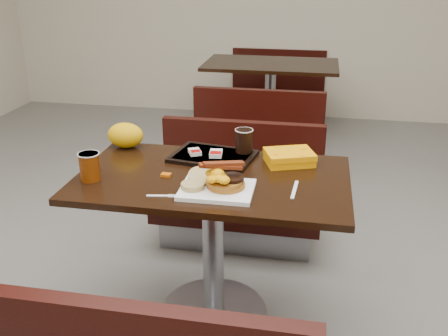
% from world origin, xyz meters
% --- Properties ---
extents(floor, '(6.00, 7.00, 0.01)m').
position_xyz_m(floor, '(0.00, 0.00, 0.00)').
color(floor, gray).
rests_on(floor, ground).
extents(table_near, '(1.20, 0.70, 0.75)m').
position_xyz_m(table_near, '(0.00, 0.00, 0.38)').
color(table_near, black).
rests_on(table_near, floor).
extents(bench_near_n, '(1.00, 0.46, 0.72)m').
position_xyz_m(bench_near_n, '(0.00, 0.70, 0.36)').
color(bench_near_n, black).
rests_on(bench_near_n, floor).
extents(table_far, '(1.20, 0.70, 0.75)m').
position_xyz_m(table_far, '(0.00, 2.60, 0.38)').
color(table_far, black).
rests_on(table_far, floor).
extents(bench_far_s, '(1.00, 0.46, 0.72)m').
position_xyz_m(bench_far_s, '(0.00, 1.90, 0.36)').
color(bench_far_s, black).
rests_on(bench_far_s, floor).
extents(bench_far_n, '(1.00, 0.46, 0.72)m').
position_xyz_m(bench_far_n, '(0.00, 3.30, 0.36)').
color(bench_far_n, black).
rests_on(bench_far_n, floor).
extents(platter, '(0.30, 0.24, 0.02)m').
position_xyz_m(platter, '(0.05, -0.15, 0.76)').
color(platter, white).
rests_on(platter, table_near).
extents(pancake_stack, '(0.17, 0.17, 0.03)m').
position_xyz_m(pancake_stack, '(0.09, -0.14, 0.78)').
color(pancake_stack, '#A7731B').
rests_on(pancake_stack, platter).
extents(sausage_patty, '(0.12, 0.12, 0.02)m').
position_xyz_m(sausage_patty, '(0.11, -0.13, 0.81)').
color(sausage_patty, black).
rests_on(sausage_patty, pancake_stack).
extents(scrambled_eggs, '(0.12, 0.11, 0.06)m').
position_xyz_m(scrambled_eggs, '(0.05, -0.17, 0.83)').
color(scrambled_eggs, '#E7A104').
rests_on(scrambled_eggs, pancake_stack).
extents(bacon_strips, '(0.20, 0.14, 0.01)m').
position_xyz_m(bacon_strips, '(0.06, -0.15, 0.86)').
color(bacon_strips, '#410604').
rests_on(bacon_strips, scrambled_eggs).
extents(muffin_bottom, '(0.12, 0.12, 0.02)m').
position_xyz_m(muffin_bottom, '(-0.05, -0.18, 0.78)').
color(muffin_bottom, tan).
rests_on(muffin_bottom, platter).
extents(muffin_top, '(0.13, 0.13, 0.06)m').
position_xyz_m(muffin_top, '(-0.03, -0.11, 0.79)').
color(muffin_top, tan).
rests_on(muffin_top, platter).
extents(coffee_cup_near, '(0.10, 0.10, 0.12)m').
position_xyz_m(coffee_cup_near, '(-0.51, -0.13, 0.81)').
color(coffee_cup_near, '#933C05').
rests_on(coffee_cup_near, table_near).
extents(fork, '(0.12, 0.04, 0.00)m').
position_xyz_m(fork, '(-0.18, -0.24, 0.75)').
color(fork, white).
rests_on(fork, table_near).
extents(knife, '(0.02, 0.18, 0.00)m').
position_xyz_m(knife, '(0.37, -0.08, 0.75)').
color(knife, white).
rests_on(knife, table_near).
extents(condiment_syrup, '(0.05, 0.04, 0.01)m').
position_xyz_m(condiment_syrup, '(-0.20, -0.04, 0.76)').
color(condiment_syrup, '#C15008').
rests_on(condiment_syrup, table_near).
extents(condiment_ketchup, '(0.04, 0.03, 0.01)m').
position_xyz_m(condiment_ketchup, '(-0.04, 0.12, 0.75)').
color(condiment_ketchup, '#8C0504').
rests_on(condiment_ketchup, table_near).
extents(tray, '(0.42, 0.33, 0.02)m').
position_xyz_m(tray, '(-0.04, 0.21, 0.76)').
color(tray, black).
rests_on(tray, table_near).
extents(hashbrown_sleeve_left, '(0.08, 0.09, 0.02)m').
position_xyz_m(hashbrown_sleeve_left, '(-0.13, 0.21, 0.78)').
color(hashbrown_sleeve_left, silver).
rests_on(hashbrown_sleeve_left, tray).
extents(hashbrown_sleeve_right, '(0.07, 0.09, 0.02)m').
position_xyz_m(hashbrown_sleeve_right, '(-0.03, 0.20, 0.78)').
color(hashbrown_sleeve_right, silver).
rests_on(hashbrown_sleeve_right, tray).
extents(coffee_cup_far, '(0.10, 0.10, 0.11)m').
position_xyz_m(coffee_cup_far, '(0.10, 0.28, 0.82)').
color(coffee_cup_far, black).
rests_on(coffee_cup_far, tray).
extents(clamshell, '(0.26, 0.23, 0.06)m').
position_xyz_m(clamshell, '(0.32, 0.22, 0.78)').
color(clamshell, orange).
rests_on(clamshell, table_near).
extents(paper_bag, '(0.20, 0.15, 0.13)m').
position_xyz_m(paper_bag, '(-0.51, 0.28, 0.81)').
color(paper_bag, '#D69907').
rests_on(paper_bag, table_near).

